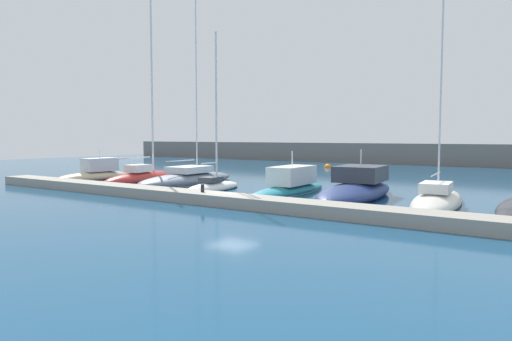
{
  "coord_description": "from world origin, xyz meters",
  "views": [
    {
      "loc": [
        16.27,
        -21.08,
        3.72
      ],
      "look_at": [
        -0.56,
        3.14,
        1.59
      ],
      "focal_mm": 33.05,
      "sensor_mm": 36.0,
      "label": 1
    }
  ],
  "objects_px": {
    "sailboat_slate_third": "(188,179)",
    "motorboat_teal_fifth": "(290,186)",
    "sailboat_white_fourth": "(213,186)",
    "mooring_buoy_orange": "(328,168)",
    "motorboat_sand_nearest": "(95,174)",
    "sailboat_red_second": "(144,177)",
    "dock_bollard": "(203,188)",
    "mooring_buoy_yellow": "(306,169)",
    "motorboat_navy_sixth": "(357,189)",
    "sailboat_ivory_seventh": "(437,201)"
  },
  "relations": [
    {
      "from": "dock_bollard",
      "to": "motorboat_sand_nearest",
      "type": "bearing_deg",
      "value": 162.02
    },
    {
      "from": "mooring_buoy_yellow",
      "to": "mooring_buoy_orange",
      "type": "bearing_deg",
      "value": 72.67
    },
    {
      "from": "motorboat_sand_nearest",
      "to": "motorboat_teal_fifth",
      "type": "bearing_deg",
      "value": -87.61
    },
    {
      "from": "motorboat_sand_nearest",
      "to": "motorboat_teal_fifth",
      "type": "height_order",
      "value": "motorboat_teal_fifth"
    },
    {
      "from": "mooring_buoy_orange",
      "to": "dock_bollard",
      "type": "xyz_separation_m",
      "value": [
        7.54,
        -31.17,
        0.82
      ]
    },
    {
      "from": "sailboat_red_second",
      "to": "motorboat_teal_fifth",
      "type": "height_order",
      "value": "sailboat_red_second"
    },
    {
      "from": "motorboat_navy_sixth",
      "to": "mooring_buoy_yellow",
      "type": "bearing_deg",
      "value": 29.87
    },
    {
      "from": "motorboat_sand_nearest",
      "to": "sailboat_white_fourth",
      "type": "relative_size",
      "value": 0.68
    },
    {
      "from": "sailboat_ivory_seventh",
      "to": "dock_bollard",
      "type": "height_order",
      "value": "sailboat_ivory_seventh"
    },
    {
      "from": "sailboat_red_second",
      "to": "dock_bollard",
      "type": "bearing_deg",
      "value": -123.64
    },
    {
      "from": "sailboat_ivory_seventh",
      "to": "mooring_buoy_orange",
      "type": "bearing_deg",
      "value": 30.71
    },
    {
      "from": "motorboat_sand_nearest",
      "to": "motorboat_teal_fifth",
      "type": "distance_m",
      "value": 19.0
    },
    {
      "from": "motorboat_sand_nearest",
      "to": "dock_bollard",
      "type": "height_order",
      "value": "motorboat_sand_nearest"
    },
    {
      "from": "motorboat_navy_sixth",
      "to": "mooring_buoy_yellow",
      "type": "relative_size",
      "value": 11.9
    },
    {
      "from": "motorboat_teal_fifth",
      "to": "mooring_buoy_yellow",
      "type": "relative_size",
      "value": 10.5
    },
    {
      "from": "sailboat_slate_third",
      "to": "sailboat_white_fourth",
      "type": "relative_size",
      "value": 1.9
    },
    {
      "from": "motorboat_sand_nearest",
      "to": "sailboat_ivory_seventh",
      "type": "bearing_deg",
      "value": -89.61
    },
    {
      "from": "sailboat_red_second",
      "to": "sailboat_slate_third",
      "type": "height_order",
      "value": "sailboat_slate_third"
    },
    {
      "from": "motorboat_navy_sixth",
      "to": "sailboat_white_fourth",
      "type": "bearing_deg",
      "value": 96.74
    },
    {
      "from": "dock_bollard",
      "to": "mooring_buoy_orange",
      "type": "bearing_deg",
      "value": 103.6
    },
    {
      "from": "mooring_buoy_orange",
      "to": "sailboat_white_fourth",
      "type": "bearing_deg",
      "value": -80.87
    },
    {
      "from": "motorboat_teal_fifth",
      "to": "dock_bollard",
      "type": "bearing_deg",
      "value": 163.48
    },
    {
      "from": "sailboat_white_fourth",
      "to": "sailboat_ivory_seventh",
      "type": "height_order",
      "value": "sailboat_ivory_seventh"
    },
    {
      "from": "sailboat_slate_third",
      "to": "mooring_buoy_orange",
      "type": "bearing_deg",
      "value": -3.65
    },
    {
      "from": "motorboat_navy_sixth",
      "to": "mooring_buoy_yellow",
      "type": "height_order",
      "value": "motorboat_navy_sixth"
    },
    {
      "from": "motorboat_teal_fifth",
      "to": "motorboat_sand_nearest",
      "type": "bearing_deg",
      "value": 91.06
    },
    {
      "from": "sailboat_slate_third",
      "to": "mooring_buoy_orange",
      "type": "relative_size",
      "value": 23.76
    },
    {
      "from": "sailboat_ivory_seventh",
      "to": "motorboat_navy_sixth",
      "type": "bearing_deg",
      "value": 76.93
    },
    {
      "from": "sailboat_red_second",
      "to": "dock_bollard",
      "type": "relative_size",
      "value": 38.13
    },
    {
      "from": "sailboat_white_fourth",
      "to": "motorboat_teal_fifth",
      "type": "xyz_separation_m",
      "value": [
        5.0,
        1.97,
        0.13
      ]
    },
    {
      "from": "sailboat_red_second",
      "to": "sailboat_slate_third",
      "type": "bearing_deg",
      "value": -79.6
    },
    {
      "from": "sailboat_ivory_seventh",
      "to": "mooring_buoy_yellow",
      "type": "distance_m",
      "value": 29.05
    },
    {
      "from": "sailboat_white_fourth",
      "to": "dock_bollard",
      "type": "bearing_deg",
      "value": -151.92
    },
    {
      "from": "motorboat_sand_nearest",
      "to": "mooring_buoy_orange",
      "type": "bearing_deg",
      "value": -22.0
    },
    {
      "from": "motorboat_sand_nearest",
      "to": "sailboat_slate_third",
      "type": "distance_m",
      "value": 9.44
    },
    {
      "from": "dock_bollard",
      "to": "sailboat_white_fourth",
      "type": "bearing_deg",
      "value": 124.46
    },
    {
      "from": "mooring_buoy_yellow",
      "to": "dock_bollard",
      "type": "xyz_separation_m",
      "value": [
        8.63,
        -27.68,
        0.82
      ]
    },
    {
      "from": "mooring_buoy_yellow",
      "to": "motorboat_navy_sixth",
      "type": "bearing_deg",
      "value": -54.25
    },
    {
      "from": "sailboat_slate_third",
      "to": "mooring_buoy_orange",
      "type": "height_order",
      "value": "sailboat_slate_third"
    },
    {
      "from": "sailboat_red_second",
      "to": "motorboat_teal_fifth",
      "type": "distance_m",
      "value": 13.5
    },
    {
      "from": "motorboat_sand_nearest",
      "to": "dock_bollard",
      "type": "relative_size",
      "value": 17.0
    },
    {
      "from": "sailboat_slate_third",
      "to": "motorboat_navy_sixth",
      "type": "height_order",
      "value": "sailboat_slate_third"
    },
    {
      "from": "motorboat_navy_sixth",
      "to": "sailboat_ivory_seventh",
      "type": "distance_m",
      "value": 4.89
    },
    {
      "from": "sailboat_white_fourth",
      "to": "mooring_buoy_orange",
      "type": "xyz_separation_m",
      "value": [
        -4.24,
        26.36,
        -0.33
      ]
    },
    {
      "from": "motorboat_navy_sixth",
      "to": "dock_bollard",
      "type": "bearing_deg",
      "value": 132.04
    },
    {
      "from": "motorboat_sand_nearest",
      "to": "sailboat_red_second",
      "type": "xyz_separation_m",
      "value": [
        5.47,
        0.63,
        -0.06
      ]
    },
    {
      "from": "mooring_buoy_yellow",
      "to": "sailboat_white_fourth",
      "type": "bearing_deg",
      "value": -76.88
    },
    {
      "from": "sailboat_slate_third",
      "to": "motorboat_teal_fifth",
      "type": "height_order",
      "value": "sailboat_slate_third"
    },
    {
      "from": "sailboat_ivory_seventh",
      "to": "mooring_buoy_orange",
      "type": "relative_size",
      "value": 22.6
    },
    {
      "from": "motorboat_navy_sixth",
      "to": "mooring_buoy_yellow",
      "type": "xyz_separation_m",
      "value": [
        -14.91,
        20.72,
        -0.57
      ]
    }
  ]
}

